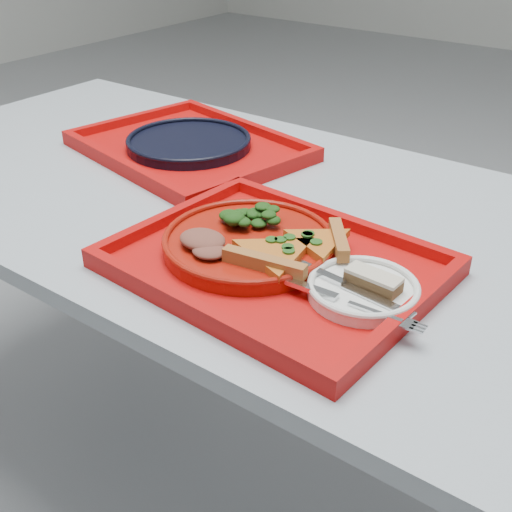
{
  "coord_description": "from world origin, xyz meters",
  "views": [
    {
      "loc": [
        0.68,
        -0.84,
        1.25
      ],
      "look_at": [
        0.21,
        -0.19,
        0.78
      ],
      "focal_mm": 45.0,
      "sensor_mm": 36.0,
      "label": 1
    }
  ],
  "objects_px": {
    "dessert_bar": "(373,280)",
    "navy_plate": "(189,144)",
    "tray_main": "(275,267)",
    "tray_far": "(189,150)",
    "dinner_plate": "(249,245)"
  },
  "relations": [
    {
      "from": "dinner_plate",
      "to": "navy_plate",
      "type": "distance_m",
      "value": 0.46
    },
    {
      "from": "dinner_plate",
      "to": "tray_main",
      "type": "bearing_deg",
      "value": -10.3
    },
    {
      "from": "dinner_plate",
      "to": "dessert_bar",
      "type": "xyz_separation_m",
      "value": [
        0.21,
        -0.0,
        0.02
      ]
    },
    {
      "from": "dinner_plate",
      "to": "dessert_bar",
      "type": "height_order",
      "value": "dessert_bar"
    },
    {
      "from": "tray_far",
      "to": "dinner_plate",
      "type": "relative_size",
      "value": 1.73
    },
    {
      "from": "tray_main",
      "to": "tray_far",
      "type": "xyz_separation_m",
      "value": [
        -0.42,
        0.28,
        0.0
      ]
    },
    {
      "from": "tray_far",
      "to": "dessert_bar",
      "type": "height_order",
      "value": "dessert_bar"
    },
    {
      "from": "dessert_bar",
      "to": "navy_plate",
      "type": "bearing_deg",
      "value": 157.94
    },
    {
      "from": "dinner_plate",
      "to": "navy_plate",
      "type": "bearing_deg",
      "value": 143.01
    },
    {
      "from": "dinner_plate",
      "to": "navy_plate",
      "type": "xyz_separation_m",
      "value": [
        -0.36,
        0.27,
        -0.0
      ]
    },
    {
      "from": "tray_main",
      "to": "dessert_bar",
      "type": "height_order",
      "value": "dessert_bar"
    },
    {
      "from": "navy_plate",
      "to": "dessert_bar",
      "type": "distance_m",
      "value": 0.64
    },
    {
      "from": "tray_main",
      "to": "dinner_plate",
      "type": "distance_m",
      "value": 0.06
    },
    {
      "from": "dinner_plate",
      "to": "dessert_bar",
      "type": "bearing_deg",
      "value": -0.32
    },
    {
      "from": "dinner_plate",
      "to": "tray_far",
      "type": "bearing_deg",
      "value": 143.01
    }
  ]
}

